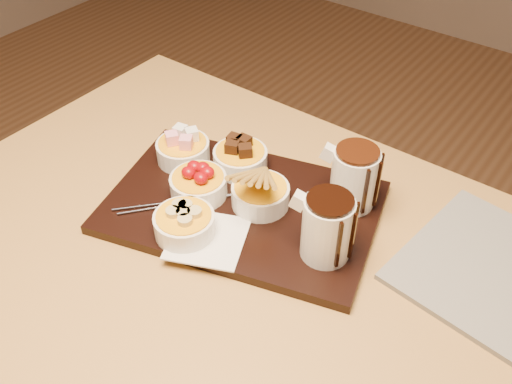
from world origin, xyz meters
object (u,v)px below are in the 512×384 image
Objects in this scene: dining_table at (253,295)px; serving_board at (242,207)px; pitcher_dark_chocolate at (327,228)px; bowl_strawberries at (199,186)px; pitcher_milk_chocolate at (354,179)px.

dining_table is 2.61× the size of serving_board.
serving_board is at bearing 160.02° from pitcher_dark_chocolate.
dining_table is 0.20m from pitcher_dark_chocolate.
bowl_strawberries is 0.25m from pitcher_dark_chocolate.
serving_board reaches higher than dining_table.
dining_table is at bearing -162.59° from pitcher_dark_chocolate.
pitcher_milk_chocolate is (-0.03, 0.13, 0.00)m from pitcher_dark_chocolate.
pitcher_milk_chocolate is at bearing 85.60° from pitcher_dark_chocolate.
bowl_strawberries is (-0.08, -0.03, 0.03)m from serving_board.
serving_board is 4.60× the size of bowl_strawberries.
bowl_strawberries reaches higher than dining_table.
pitcher_dark_chocolate is 1.00× the size of pitcher_milk_chocolate.
serving_board is 0.19m from pitcher_dark_chocolate.
pitcher_dark_chocolate is at bearing -94.40° from pitcher_milk_chocolate.
pitcher_milk_chocolate is at bearing 32.17° from bowl_strawberries.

